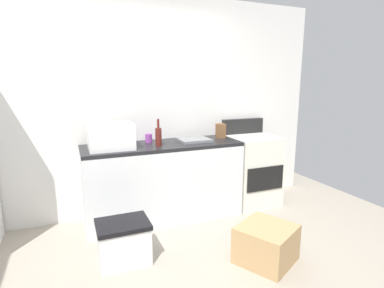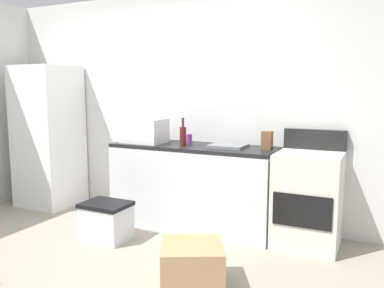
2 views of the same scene
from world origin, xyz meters
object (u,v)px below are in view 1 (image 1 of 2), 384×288
(cardboard_box_medium, at_px, (266,244))
(storage_bin, at_px, (123,242))
(coffee_mug, at_px, (149,138))
(wine_bottle, at_px, (158,136))
(stove_oven, at_px, (252,169))
(microwave, at_px, (111,136))
(knife_block, at_px, (221,131))

(cardboard_box_medium, bearing_deg, storage_bin, 157.91)
(coffee_mug, bearing_deg, cardboard_box_medium, -62.59)
(wine_bottle, bearing_deg, cardboard_box_medium, -59.78)
(stove_oven, distance_m, cardboard_box_medium, 1.42)
(stove_oven, height_order, microwave, microwave)
(coffee_mug, relative_size, cardboard_box_medium, 0.21)
(wine_bottle, bearing_deg, coffee_mug, 102.11)
(microwave, xyz_separation_m, cardboard_box_medium, (1.16, -1.17, -0.87))
(stove_oven, bearing_deg, microwave, -177.96)
(cardboard_box_medium, xyz_separation_m, storage_bin, (-1.19, 0.48, 0.02))
(cardboard_box_medium, height_order, storage_bin, storage_bin)
(microwave, height_order, wine_bottle, wine_bottle)
(wine_bottle, bearing_deg, storage_bin, -129.48)
(knife_block, bearing_deg, coffee_mug, 176.00)
(stove_oven, xyz_separation_m, coffee_mug, (-1.35, 0.13, 0.48))
(coffee_mug, xyz_separation_m, storage_bin, (-0.48, -0.88, -0.76))
(stove_oven, xyz_separation_m, knife_block, (-0.43, 0.07, 0.52))
(knife_block, height_order, cardboard_box_medium, knife_block)
(storage_bin, bearing_deg, knife_block, 30.43)
(knife_block, bearing_deg, wine_bottle, -168.66)
(coffee_mug, height_order, knife_block, knife_block)
(knife_block, bearing_deg, stove_oven, -9.25)
(wine_bottle, relative_size, knife_block, 1.67)
(storage_bin, bearing_deg, stove_oven, 22.25)
(knife_block, distance_m, cardboard_box_medium, 1.55)
(storage_bin, bearing_deg, cardboard_box_medium, -22.09)
(wine_bottle, xyz_separation_m, storage_bin, (-0.53, -0.65, -0.82))
(cardboard_box_medium, bearing_deg, knife_block, 81.07)
(coffee_mug, relative_size, storage_bin, 0.22)
(stove_oven, distance_m, coffee_mug, 1.44)
(coffee_mug, xyz_separation_m, cardboard_box_medium, (0.71, -1.37, -0.78))
(microwave, height_order, coffee_mug, microwave)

